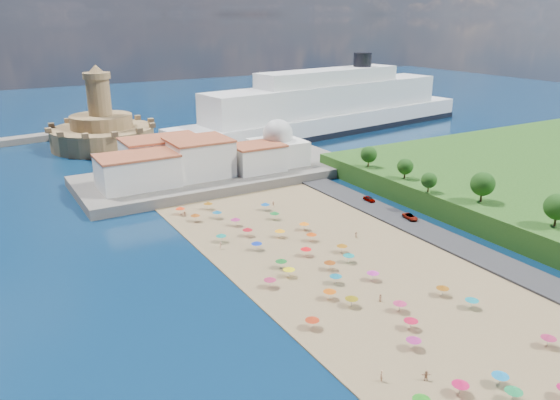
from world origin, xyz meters
TOP-DOWN VIEW (x-y plane):
  - ground at (0.00, 0.00)m, footprint 700.00×700.00m
  - terrace at (10.00, 73.00)m, footprint 90.00×36.00m
  - jetty at (-12.00, 108.00)m, footprint 18.00×70.00m
  - waterfront_buildings at (-3.05, 73.64)m, footprint 57.00×29.00m
  - domed_building at (30.00, 71.00)m, footprint 16.00×16.00m
  - fortress at (-12.00, 138.00)m, footprint 40.00×40.00m
  - cruise_ship at (82.80, 116.84)m, footprint 157.65×44.72m
  - beach_parasols at (-0.93, -11.26)m, footprint 31.98×115.19m
  - beachgoers at (0.18, 2.44)m, footprint 31.61×92.69m
  - parked_cars at (36.00, 6.47)m, footprint 2.97×79.39m
  - hillside_trees at (47.87, -7.86)m, footprint 11.40×110.41m

SIDE VIEW (x-z plane):
  - ground at x=0.00m, z-range 0.00..0.00m
  - beachgoers at x=0.18m, z-range 0.16..2.01m
  - jetty at x=-12.00m, z-range 0.00..2.40m
  - parked_cars at x=36.00m, z-range 0.67..2.05m
  - terrace at x=10.00m, z-range 0.00..3.00m
  - beach_parasols at x=-0.93m, z-range 1.05..3.25m
  - fortress at x=-12.00m, z-range -9.52..22.88m
  - waterfront_buildings at x=-3.05m, z-range 2.38..13.38m
  - domed_building at x=30.00m, z-range 1.47..16.47m
  - hillside_trees at x=47.87m, z-range 6.20..13.93m
  - cruise_ship at x=82.80m, z-range -6.95..27.14m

